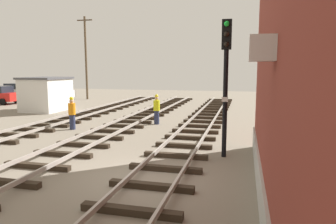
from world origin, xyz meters
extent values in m
plane|color=slate|center=(0.00, 0.00, 0.00)|extent=(80.00, 80.00, 0.00)
cube|color=#2D2319|center=(0.60, -2.42, 0.09)|extent=(2.50, 0.24, 0.18)
cube|color=#2D2319|center=(0.60, -0.81, 0.09)|extent=(2.50, 0.24, 0.18)
cube|color=#2D2319|center=(0.60, 0.81, 0.09)|extent=(2.50, 0.24, 0.18)
cube|color=#2D2319|center=(0.60, 2.42, 0.09)|extent=(2.50, 0.24, 0.18)
cube|color=#2D2319|center=(0.60, 4.04, 0.09)|extent=(2.50, 0.24, 0.18)
cube|color=#2D2319|center=(0.60, 5.65, 0.09)|extent=(2.50, 0.24, 0.18)
cube|color=#2D2319|center=(0.60, 7.27, 0.09)|extent=(2.50, 0.24, 0.18)
cube|color=#2D2319|center=(0.60, 8.88, 0.09)|extent=(2.50, 0.24, 0.18)
cube|color=#2D2319|center=(0.60, 10.50, 0.09)|extent=(2.50, 0.24, 0.18)
cube|color=#2D2319|center=(0.60, 12.11, 0.09)|extent=(2.50, 0.24, 0.18)
cube|color=#2D2319|center=(0.60, 13.73, 0.09)|extent=(2.50, 0.24, 0.18)
cube|color=#2D2319|center=(0.60, 15.34, 0.09)|extent=(2.50, 0.24, 0.18)
cube|color=#2D2319|center=(0.60, 16.96, 0.09)|extent=(2.50, 0.24, 0.18)
cube|color=#2D2319|center=(0.60, 18.57, 0.09)|extent=(2.50, 0.24, 0.18)
cube|color=#2D2319|center=(0.60, 20.18, 0.09)|extent=(2.50, 0.24, 0.18)
cube|color=#2D2319|center=(0.60, 21.80, 0.09)|extent=(2.50, 0.24, 0.18)
cube|color=#2D2319|center=(0.60, 23.41, 0.09)|extent=(2.50, 0.24, 0.18)
cube|color=#2D2319|center=(0.60, 25.03, 0.09)|extent=(2.50, 0.24, 0.18)
cube|color=#9E9389|center=(-0.12, 0.00, 0.25)|extent=(0.08, 51.67, 0.14)
cube|color=#9E9389|center=(1.32, 0.00, 0.25)|extent=(0.08, 51.67, 0.14)
cube|color=#2D2319|center=(-3.75, -1.57, 0.09)|extent=(2.50, 0.24, 0.18)
cube|color=#2D2319|center=(-3.75, 0.00, 0.09)|extent=(2.50, 0.24, 0.18)
cube|color=#2D2319|center=(-3.75, 1.57, 0.09)|extent=(2.50, 0.24, 0.18)
cube|color=#2D2319|center=(-3.75, 3.13, 0.09)|extent=(2.50, 0.24, 0.18)
cube|color=#2D2319|center=(-3.75, 4.70, 0.09)|extent=(2.50, 0.24, 0.18)
cube|color=#2D2319|center=(-3.75, 6.26, 0.09)|extent=(2.50, 0.24, 0.18)
cube|color=#2D2319|center=(-3.75, 7.83, 0.09)|extent=(2.50, 0.24, 0.18)
cube|color=#2D2319|center=(-3.75, 9.40, 0.09)|extent=(2.50, 0.24, 0.18)
cube|color=#2D2319|center=(-3.75, 10.96, 0.09)|extent=(2.50, 0.24, 0.18)
cube|color=#2D2319|center=(-3.75, 12.53, 0.09)|extent=(2.50, 0.24, 0.18)
cube|color=#2D2319|center=(-3.75, 14.09, 0.09)|extent=(2.50, 0.24, 0.18)
cube|color=#2D2319|center=(-3.75, 15.66, 0.09)|extent=(2.50, 0.24, 0.18)
cube|color=#2D2319|center=(-3.75, 17.22, 0.09)|extent=(2.50, 0.24, 0.18)
cube|color=#2D2319|center=(-3.75, 18.79, 0.09)|extent=(2.50, 0.24, 0.18)
cube|color=#2D2319|center=(-3.75, 20.36, 0.09)|extent=(2.50, 0.24, 0.18)
cube|color=#2D2319|center=(-3.75, 21.92, 0.09)|extent=(2.50, 0.24, 0.18)
cube|color=#2D2319|center=(-3.75, 23.49, 0.09)|extent=(2.50, 0.24, 0.18)
cube|color=#2D2319|center=(-3.75, 25.05, 0.09)|extent=(2.50, 0.24, 0.18)
cube|color=#9E9389|center=(-4.47, 0.00, 0.25)|extent=(0.08, 51.67, 0.14)
cube|color=#9E9389|center=(-3.03, 0.00, 0.25)|extent=(0.08, 51.67, 0.14)
cube|color=#2D2319|center=(-8.11, 4.19, 0.09)|extent=(2.50, 0.24, 0.18)
cube|color=#2D2319|center=(-8.11, 5.59, 0.09)|extent=(2.50, 0.24, 0.18)
cube|color=#2D2319|center=(-8.11, 6.98, 0.09)|extent=(2.50, 0.24, 0.18)
cube|color=#2D2319|center=(-8.11, 8.38, 0.09)|extent=(2.50, 0.24, 0.18)
cube|color=#2D2319|center=(-8.11, 9.78, 0.09)|extent=(2.50, 0.24, 0.18)
cube|color=#2D2319|center=(-8.11, 11.17, 0.09)|extent=(2.50, 0.24, 0.18)
cube|color=#2D2319|center=(-8.11, 12.57, 0.09)|extent=(2.50, 0.24, 0.18)
cube|color=#2D2319|center=(-8.11, 13.97, 0.09)|extent=(2.50, 0.24, 0.18)
cube|color=#2D2319|center=(-8.11, 15.36, 0.09)|extent=(2.50, 0.24, 0.18)
cube|color=#2D2319|center=(-8.11, 16.76, 0.09)|extent=(2.50, 0.24, 0.18)
cube|color=#2D2319|center=(-8.11, 18.16, 0.09)|extent=(2.50, 0.24, 0.18)
cube|color=#2D2319|center=(-8.11, 19.55, 0.09)|extent=(2.50, 0.24, 0.18)
cube|color=#2D2319|center=(-8.11, 20.95, 0.09)|extent=(2.50, 0.24, 0.18)
cube|color=#2D2319|center=(-8.11, 22.35, 0.09)|extent=(2.50, 0.24, 0.18)
cube|color=#2D2319|center=(-8.11, 23.74, 0.09)|extent=(2.50, 0.24, 0.18)
cube|color=#2D2319|center=(-8.11, 25.14, 0.09)|extent=(2.50, 0.24, 0.18)
cylinder|color=black|center=(2.40, 3.05, 2.06)|extent=(0.18, 0.18, 4.13)
cube|color=black|center=(2.40, 3.05, 4.68)|extent=(0.36, 0.24, 1.10)
sphere|color=#19E53F|center=(2.40, 2.87, 5.04)|extent=(0.20, 0.20, 0.20)
sphere|color=black|center=(2.40, 2.87, 4.68)|extent=(0.20, 0.20, 0.20)
sphere|color=black|center=(2.40, 2.87, 4.31)|extent=(0.20, 0.20, 0.20)
cube|color=white|center=(2.40, 2.91, 2.27)|extent=(0.24, 0.03, 0.18)
cube|color=#B2B2AD|center=(3.57, -1.32, 0.45)|extent=(0.08, 12.45, 0.90)
cube|color=silver|center=(3.38, -3.19, 3.76)|extent=(0.44, 0.60, 0.44)
cube|color=silver|center=(-12.69, 13.28, 1.30)|extent=(2.80, 3.60, 2.60)
cube|color=#4C4C51|center=(-12.69, 13.28, 2.68)|extent=(3.00, 3.80, 0.16)
cube|color=brown|center=(-14.11, 13.28, 1.00)|extent=(0.06, 0.90, 2.00)
cube|color=silver|center=(-17.37, 21.21, 0.72)|extent=(4.20, 1.80, 0.80)
cube|color=#1E232D|center=(-17.37, 21.21, 1.44)|extent=(2.31, 1.66, 0.64)
cylinder|color=black|center=(-16.07, 22.11, 0.32)|extent=(0.64, 0.24, 0.64)
cylinder|color=black|center=(-16.07, 20.31, 0.32)|extent=(0.64, 0.24, 0.64)
cylinder|color=black|center=(-18.67, 22.11, 0.32)|extent=(0.64, 0.24, 0.64)
cylinder|color=black|center=(-18.67, 20.31, 0.32)|extent=(0.64, 0.24, 0.64)
cylinder|color=black|center=(-19.24, 17.54, 0.32)|extent=(0.64, 0.24, 0.64)
cylinder|color=black|center=(-19.24, 15.74, 0.32)|extent=(0.64, 0.24, 0.64)
cube|color=#B7B7BC|center=(-22.71, 21.91, 0.72)|extent=(4.20, 1.80, 0.80)
cube|color=#1E232D|center=(-22.71, 21.91, 1.44)|extent=(2.31, 1.66, 0.64)
cylinder|color=black|center=(-21.41, 22.81, 0.32)|extent=(0.64, 0.24, 0.64)
cylinder|color=black|center=(-21.41, 21.01, 0.32)|extent=(0.64, 0.24, 0.64)
cylinder|color=black|center=(-24.01, 22.81, 0.32)|extent=(0.64, 0.24, 0.64)
cylinder|color=black|center=(-24.01, 21.01, 0.32)|extent=(0.64, 0.24, 0.64)
cylinder|color=brown|center=(-14.26, 22.94, 4.58)|extent=(0.24, 0.24, 9.16)
cube|color=#4C3D2D|center=(-14.26, 22.94, 8.76)|extent=(1.80, 0.12, 0.12)
cylinder|color=#262D4C|center=(-6.33, 6.58, 0.42)|extent=(0.32, 0.32, 0.85)
cylinder|color=orange|center=(-6.33, 6.58, 1.18)|extent=(0.40, 0.40, 0.65)
sphere|color=tan|center=(-6.33, 6.58, 1.62)|extent=(0.24, 0.24, 0.24)
sphere|color=yellow|center=(-6.33, 6.58, 1.76)|extent=(0.22, 0.22, 0.22)
cylinder|color=#262D4C|center=(-2.15, 9.36, 0.42)|extent=(0.32, 0.32, 0.85)
cylinder|color=yellow|center=(-2.15, 9.36, 1.18)|extent=(0.40, 0.40, 0.65)
sphere|color=tan|center=(-2.15, 9.36, 1.62)|extent=(0.24, 0.24, 0.24)
sphere|color=yellow|center=(-2.15, 9.36, 1.76)|extent=(0.22, 0.22, 0.22)
camera|label=1|loc=(3.10, -8.88, 3.40)|focal=33.00mm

